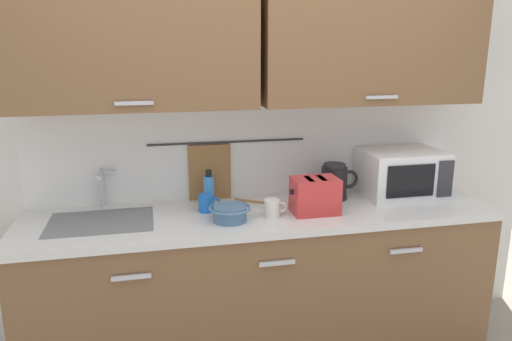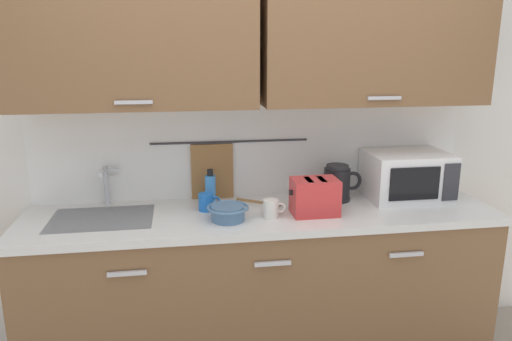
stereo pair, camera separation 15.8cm
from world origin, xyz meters
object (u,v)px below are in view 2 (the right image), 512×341
(mug_near_sink, at_px, (206,202))
(mixing_bowl, at_px, (228,212))
(toaster, at_px, (315,196))
(dish_soap_bottle, at_px, (210,188))
(microwave, at_px, (407,176))
(mug_by_kettle, at_px, (271,209))
(wooden_spoon, at_px, (264,203))
(electric_kettle, at_px, (337,183))

(mug_near_sink, bearing_deg, mixing_bowl, -59.79)
(toaster, bearing_deg, dish_soap_bottle, 152.97)
(microwave, relative_size, mug_near_sink, 3.83)
(microwave, height_order, mug_by_kettle, microwave)
(wooden_spoon, bearing_deg, mug_near_sink, -168.76)
(microwave, distance_m, dish_soap_bottle, 1.13)
(microwave, relative_size, wooden_spoon, 1.87)
(microwave, relative_size, toaster, 1.80)
(dish_soap_bottle, xyz_separation_m, mixing_bowl, (0.07, -0.30, -0.04))
(electric_kettle, height_order, mixing_bowl, electric_kettle)
(dish_soap_bottle, bearing_deg, microwave, -4.05)
(toaster, bearing_deg, microwave, 17.56)
(mixing_bowl, xyz_separation_m, mug_by_kettle, (0.23, 0.01, 0.00))
(microwave, height_order, toaster, microwave)
(dish_soap_bottle, bearing_deg, wooden_spoon, -11.79)
(toaster, height_order, wooden_spoon, toaster)
(microwave, distance_m, mug_by_kettle, 0.86)
(electric_kettle, relative_size, toaster, 0.89)
(microwave, bearing_deg, mug_near_sink, -177.66)
(wooden_spoon, bearing_deg, mug_by_kettle, -91.01)
(mug_near_sink, bearing_deg, electric_kettle, 5.18)
(toaster, distance_m, wooden_spoon, 0.32)
(dish_soap_bottle, bearing_deg, mug_by_kettle, -44.29)
(mug_by_kettle, distance_m, wooden_spoon, 0.23)
(mixing_bowl, bearing_deg, electric_kettle, 19.96)
(wooden_spoon, bearing_deg, dish_soap_bottle, 168.21)
(electric_kettle, distance_m, wooden_spoon, 0.43)
(electric_kettle, relative_size, mixing_bowl, 1.06)
(mug_by_kettle, bearing_deg, electric_kettle, 27.98)
(dish_soap_bottle, bearing_deg, toaster, -27.03)
(toaster, relative_size, mug_by_kettle, 2.13)
(mug_near_sink, xyz_separation_m, mug_by_kettle, (0.32, -0.16, 0.00))
(mug_near_sink, relative_size, toaster, 0.47)
(electric_kettle, relative_size, dish_soap_bottle, 1.16)
(electric_kettle, bearing_deg, mug_near_sink, -174.82)
(microwave, xyz_separation_m, mug_by_kettle, (-0.84, -0.21, -0.09))
(electric_kettle, distance_m, toaster, 0.29)
(mug_near_sink, bearing_deg, microwave, 2.34)
(microwave, relative_size, mixing_bowl, 2.15)
(mug_by_kettle, relative_size, wooden_spoon, 0.49)
(microwave, bearing_deg, mug_by_kettle, -166.10)
(mug_near_sink, relative_size, mixing_bowl, 0.56)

